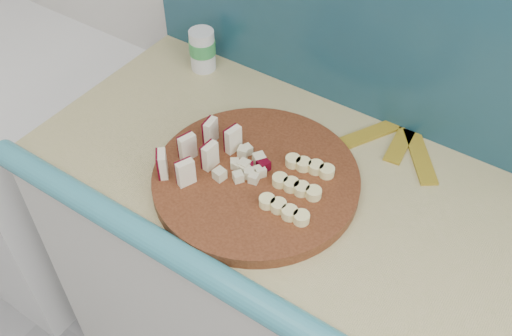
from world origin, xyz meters
The scene contains 7 objects.
porcelain_fixture centered at (-1.45, 1.50, 0.40)m, with size 0.70×0.72×0.84m.
cutting_board centered at (-0.47, 1.44, 0.92)m, with size 0.44×0.44×0.03m, color #411D0D.
apple_wedges centered at (-0.59, 1.40, 0.97)m, with size 0.10×0.18×0.06m.
apple_chunks centered at (-0.50, 1.44, 0.95)m, with size 0.07×0.07×0.02m.
banana_slices centered at (-0.37, 1.45, 0.95)m, with size 0.13×0.17×0.02m.
canister centered at (-0.82, 1.71, 0.97)m, with size 0.07×0.07×0.11m.
banana_peel centered at (-0.27, 1.73, 0.91)m, with size 0.25×0.21×0.01m.
Camera 1 is at (-0.01, 0.75, 1.81)m, focal length 40.00 mm.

